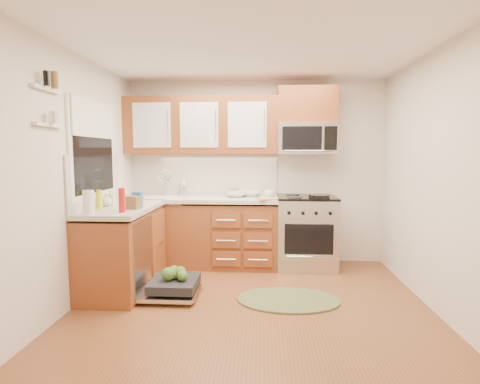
# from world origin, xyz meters

# --- Properties ---
(floor) EXTENTS (3.50, 3.50, 0.00)m
(floor) POSITION_xyz_m (0.00, 0.00, 0.00)
(floor) COLOR brown
(floor) RESTS_ON ground
(ceiling) EXTENTS (3.50, 3.50, 0.00)m
(ceiling) POSITION_xyz_m (0.00, 0.00, 2.50)
(ceiling) COLOR white
(ceiling) RESTS_ON ground
(wall_back) EXTENTS (3.50, 0.04, 2.50)m
(wall_back) POSITION_xyz_m (0.00, 1.75, 1.25)
(wall_back) COLOR beige
(wall_back) RESTS_ON ground
(wall_front) EXTENTS (3.50, 0.04, 2.50)m
(wall_front) POSITION_xyz_m (0.00, -1.75, 1.25)
(wall_front) COLOR beige
(wall_front) RESTS_ON ground
(wall_left) EXTENTS (0.04, 3.50, 2.50)m
(wall_left) POSITION_xyz_m (-1.75, 0.00, 1.25)
(wall_left) COLOR beige
(wall_left) RESTS_ON ground
(wall_right) EXTENTS (0.04, 3.50, 2.50)m
(wall_right) POSITION_xyz_m (1.75, 0.00, 1.25)
(wall_right) COLOR beige
(wall_right) RESTS_ON ground
(base_cabinet_back) EXTENTS (2.05, 0.60, 0.85)m
(base_cabinet_back) POSITION_xyz_m (-0.73, 1.45, 0.42)
(base_cabinet_back) COLOR #632F16
(base_cabinet_back) RESTS_ON ground
(base_cabinet_left) EXTENTS (0.60, 1.25, 0.85)m
(base_cabinet_left) POSITION_xyz_m (-1.45, 0.52, 0.42)
(base_cabinet_left) COLOR #632F16
(base_cabinet_left) RESTS_ON ground
(countertop_back) EXTENTS (2.07, 0.64, 0.05)m
(countertop_back) POSITION_xyz_m (-0.72, 1.44, 0.90)
(countertop_back) COLOR beige
(countertop_back) RESTS_ON base_cabinet_back
(countertop_left) EXTENTS (0.64, 1.27, 0.05)m
(countertop_left) POSITION_xyz_m (-1.44, 0.53, 0.90)
(countertop_left) COLOR beige
(countertop_left) RESTS_ON base_cabinet_left
(backsplash_back) EXTENTS (2.05, 0.02, 0.57)m
(backsplash_back) POSITION_xyz_m (-0.73, 1.74, 1.21)
(backsplash_back) COLOR beige
(backsplash_back) RESTS_ON ground
(backsplash_left) EXTENTS (0.02, 1.25, 0.57)m
(backsplash_left) POSITION_xyz_m (-1.74, 0.52, 1.21)
(backsplash_left) COLOR beige
(backsplash_left) RESTS_ON ground
(upper_cabinets) EXTENTS (2.05, 0.35, 0.75)m
(upper_cabinets) POSITION_xyz_m (-0.73, 1.57, 1.88)
(upper_cabinets) COLOR #632F16
(upper_cabinets) RESTS_ON ground
(cabinet_over_mw) EXTENTS (0.76, 0.35, 0.47)m
(cabinet_over_mw) POSITION_xyz_m (0.68, 1.57, 2.13)
(cabinet_over_mw) COLOR #632F16
(cabinet_over_mw) RESTS_ON ground
(range) EXTENTS (0.76, 0.64, 0.95)m
(range) POSITION_xyz_m (0.68, 1.43, 0.47)
(range) COLOR silver
(range) RESTS_ON ground
(microwave) EXTENTS (0.76, 0.38, 0.40)m
(microwave) POSITION_xyz_m (0.68, 1.55, 1.70)
(microwave) COLOR silver
(microwave) RESTS_ON ground
(sink) EXTENTS (0.62, 0.50, 0.26)m
(sink) POSITION_xyz_m (-1.25, 1.42, 0.80)
(sink) COLOR white
(sink) RESTS_ON ground
(dishwasher) EXTENTS (0.70, 0.60, 0.20)m
(dishwasher) POSITION_xyz_m (-0.86, 0.30, 0.10)
(dishwasher) COLOR silver
(dishwasher) RESTS_ON ground
(window) EXTENTS (0.03, 1.05, 1.05)m
(window) POSITION_xyz_m (-1.74, 0.50, 1.55)
(window) COLOR white
(window) RESTS_ON ground
(window_blind) EXTENTS (0.02, 0.96, 0.40)m
(window_blind) POSITION_xyz_m (-1.71, 0.50, 1.88)
(window_blind) COLOR white
(window_blind) RESTS_ON ground
(shelf_upper) EXTENTS (0.04, 0.40, 0.03)m
(shelf_upper) POSITION_xyz_m (-1.72, -0.35, 2.05)
(shelf_upper) COLOR white
(shelf_upper) RESTS_ON ground
(shelf_lower) EXTENTS (0.04, 0.40, 0.03)m
(shelf_lower) POSITION_xyz_m (-1.72, -0.35, 1.75)
(shelf_lower) COLOR white
(shelf_lower) RESTS_ON ground
(rug) EXTENTS (1.22, 0.98, 0.02)m
(rug) POSITION_xyz_m (0.38, 0.25, 0.01)
(rug) COLOR #62653A
(rug) RESTS_ON ground
(skillet) EXTENTS (0.27, 0.27, 0.05)m
(skillet) POSITION_xyz_m (0.80, 1.18, 0.97)
(skillet) COLOR black
(skillet) RESTS_ON range
(stock_pot) EXTENTS (0.20, 0.20, 0.11)m
(stock_pot) POSITION_xyz_m (-0.30, 1.59, 0.98)
(stock_pot) COLOR silver
(stock_pot) RESTS_ON countertop_back
(cutting_board) EXTENTS (0.33, 0.27, 0.02)m
(cutting_board) POSITION_xyz_m (0.18, 1.22, 0.94)
(cutting_board) COLOR #AE7E4F
(cutting_board) RESTS_ON countertop_back
(canister) EXTENTS (0.12, 0.12, 0.15)m
(canister) POSITION_xyz_m (-0.96, 1.51, 1.00)
(canister) COLOR silver
(canister) RESTS_ON countertop_back
(paper_towel_roll) EXTENTS (0.13, 0.13, 0.23)m
(paper_towel_roll) POSITION_xyz_m (-1.56, -0.02, 1.04)
(paper_towel_roll) COLOR white
(paper_towel_roll) RESTS_ON countertop_left
(mustard_bottle) EXTENTS (0.07, 0.07, 0.20)m
(mustard_bottle) POSITION_xyz_m (-1.62, 0.34, 1.02)
(mustard_bottle) COLOR yellow
(mustard_bottle) RESTS_ON countertop_left
(red_bottle) EXTENTS (0.08, 0.08, 0.24)m
(red_bottle) POSITION_xyz_m (-1.29, 0.12, 1.05)
(red_bottle) COLOR red
(red_bottle) RESTS_ON countertop_left
(wooden_box) EXTENTS (0.16, 0.14, 0.14)m
(wooden_box) POSITION_xyz_m (-1.25, 0.35, 0.99)
(wooden_box) COLOR brown
(wooden_box) RESTS_ON countertop_left
(blue_carton) EXTENTS (0.11, 0.08, 0.17)m
(blue_carton) POSITION_xyz_m (-1.25, 0.47, 1.01)
(blue_carton) COLOR blue
(blue_carton) RESTS_ON countertop_left
(bowl_a) EXTENTS (0.29, 0.29, 0.07)m
(bowl_a) POSITION_xyz_m (-0.07, 1.60, 0.96)
(bowl_a) COLOR #999999
(bowl_a) RESTS_ON countertop_back
(bowl_b) EXTENTS (0.38, 0.38, 0.09)m
(bowl_b) POSITION_xyz_m (-0.25, 1.51, 0.97)
(bowl_b) COLOR #999999
(bowl_b) RESTS_ON countertop_back
(cup) EXTENTS (0.17, 0.17, 0.11)m
(cup) POSITION_xyz_m (0.20, 1.41, 0.98)
(cup) COLOR #999999
(cup) RESTS_ON countertop_back
(soap_bottle_a) EXTENTS (0.11, 0.12, 0.28)m
(soap_bottle_a) POSITION_xyz_m (-1.00, 1.68, 1.06)
(soap_bottle_a) COLOR #999999
(soap_bottle_a) RESTS_ON countertop_back
(soap_bottle_b) EXTENTS (0.08, 0.08, 0.17)m
(soap_bottle_b) POSITION_xyz_m (-1.62, 0.65, 1.01)
(soap_bottle_b) COLOR #999999
(soap_bottle_b) RESTS_ON countertop_left
(soap_bottle_c) EXTENTS (0.15, 0.15, 0.15)m
(soap_bottle_c) POSITION_xyz_m (-1.62, 0.53, 1.00)
(soap_bottle_c) COLOR #999999
(soap_bottle_c) RESTS_ON countertop_left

